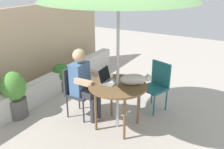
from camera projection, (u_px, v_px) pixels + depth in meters
ground_plane at (117, 126)px, 4.09m from camera, size 14.00×14.00×0.00m
fence_back at (13, 55)px, 4.82m from camera, size 5.72×0.08×1.76m
planter_wall_low at (38, 92)px, 4.79m from camera, size 5.15×0.20×0.45m
patio_table at (118, 89)px, 3.84m from camera, size 0.91×0.91×0.75m
chair_occupied at (76, 88)px, 4.26m from camera, size 0.40×0.40×0.88m
chair_empty at (157, 83)px, 4.48m from camera, size 0.51×0.51×0.88m
person_seated at (83, 81)px, 4.13m from camera, size 0.48×0.48×1.22m
laptop at (107, 78)px, 3.90m from camera, size 0.31×0.26×0.21m
cat at (135, 79)px, 3.79m from camera, size 0.37×0.59×0.17m
potted_plant_near_fence at (14, 94)px, 4.23m from camera, size 0.41×0.41×0.83m
potted_plant_by_chair at (61, 76)px, 5.30m from camera, size 0.38×0.38×0.59m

